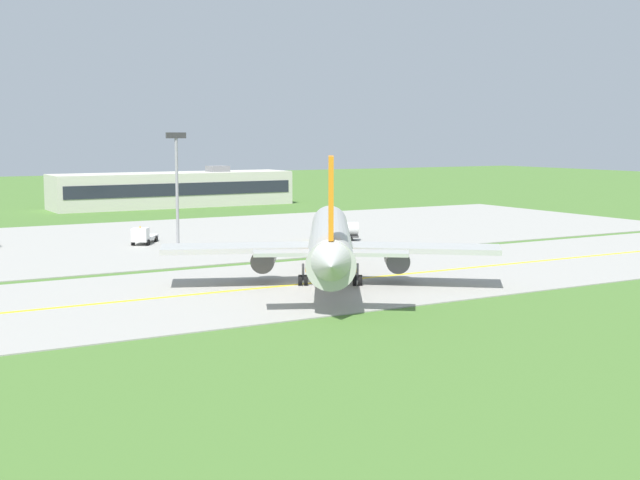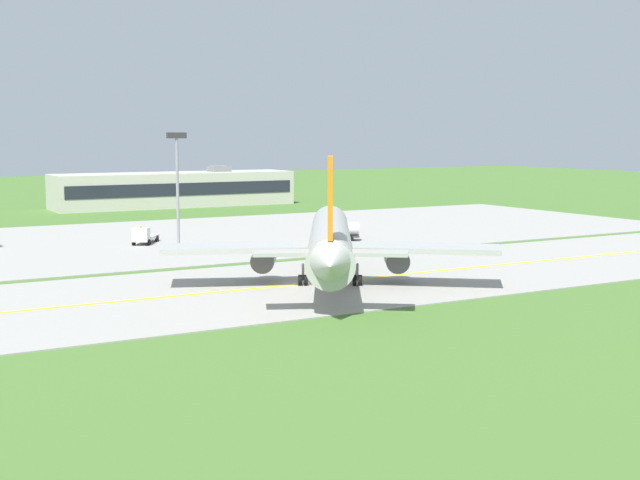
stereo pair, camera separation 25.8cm
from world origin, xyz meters
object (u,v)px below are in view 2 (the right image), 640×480
at_px(service_truck_catering, 337,230).
at_px(apron_light_mast, 177,177).
at_px(service_truck_pushback, 144,236).
at_px(airplane_lead, 330,241).

bearing_deg(service_truck_catering, apron_light_mast, -176.24).
bearing_deg(service_truck_catering, service_truck_pushback, 158.68).
xyz_separation_m(airplane_lead, service_truck_pushback, (-6.29, 38.01, -2.95)).
height_order(airplane_lead, service_truck_pushback, airplane_lead).
bearing_deg(service_truck_catering, airplane_lead, -121.83).
height_order(service_truck_catering, apron_light_mast, apron_light_mast).
bearing_deg(apron_light_mast, service_truck_pushback, 94.32).
relative_size(airplane_lead, service_truck_pushback, 5.54).
bearing_deg(airplane_lead, apron_light_mast, 101.41).
bearing_deg(service_truck_pushback, apron_light_mast, -85.68).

